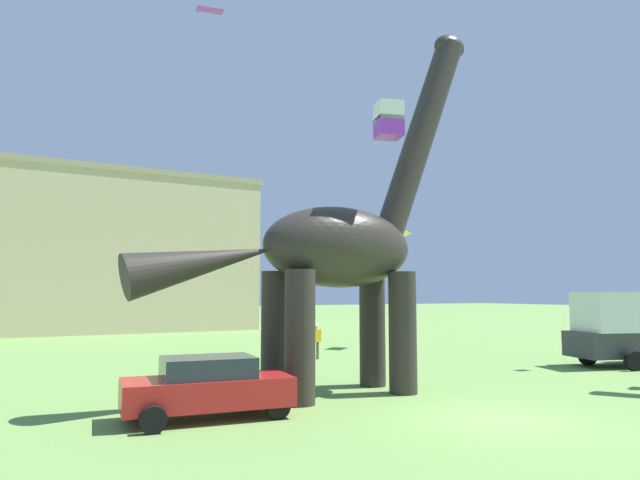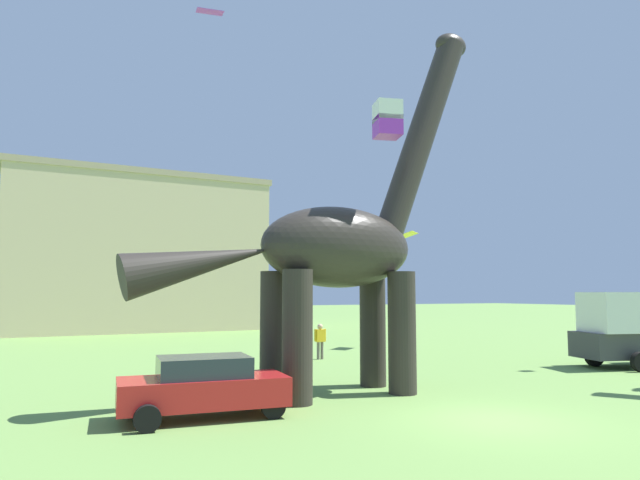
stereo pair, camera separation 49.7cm
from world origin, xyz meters
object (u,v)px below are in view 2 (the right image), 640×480
(parked_box_truck, at_px, (639,328))
(parked_sedan_left, at_px, (203,386))
(dinosaur_sculpture, at_px, (336,247))
(kite_mid_left, at_px, (406,236))
(person_vendor_side, at_px, (320,338))
(kite_drifting, at_px, (388,120))
(kite_near_low, at_px, (210,12))

(parked_box_truck, bearing_deg, parked_sedan_left, -159.78)
(dinosaur_sculpture, height_order, parked_box_truck, dinosaur_sculpture)
(parked_sedan_left, xyz_separation_m, kite_mid_left, (15.85, 12.79, 5.75))
(parked_sedan_left, height_order, parked_box_truck, parked_box_truck)
(person_vendor_side, distance_m, kite_mid_left, 9.54)
(parked_box_truck, height_order, kite_mid_left, kite_mid_left)
(person_vendor_side, bearing_deg, kite_drifting, -29.57)
(parked_sedan_left, bearing_deg, dinosaur_sculpture, 23.34)
(kite_mid_left, bearing_deg, kite_drifting, -128.30)
(parked_sedan_left, distance_m, kite_mid_left, 21.16)
(person_vendor_side, relative_size, kite_mid_left, 0.83)
(dinosaur_sculpture, bearing_deg, kite_near_low, 122.27)
(kite_drifting, bearing_deg, parked_sedan_left, -177.03)
(dinosaur_sculpture, xyz_separation_m, person_vendor_side, (3.95, 8.62, -3.61))
(parked_box_truck, relative_size, kite_mid_left, 2.96)
(kite_mid_left, bearing_deg, kite_near_low, -148.51)
(kite_drifting, relative_size, kite_mid_left, 0.57)
(parked_sedan_left, bearing_deg, kite_drifting, 10.32)
(parked_sedan_left, relative_size, kite_near_low, 4.35)
(parked_sedan_left, distance_m, person_vendor_side, 13.17)
(kite_drifting, bearing_deg, parked_box_truck, 3.25)
(parked_box_truck, height_order, kite_drifting, kite_drifting)
(kite_near_low, relative_size, kite_drifting, 0.88)
(parked_box_truck, bearing_deg, dinosaur_sculpture, -163.93)
(parked_sedan_left, bearing_deg, person_vendor_side, 56.49)
(parked_box_truck, distance_m, kite_near_low, 21.70)
(parked_box_truck, xyz_separation_m, kite_drifting, (-13.56, -0.77, 7.08))
(parked_box_truck, distance_m, person_vendor_side, 14.09)
(dinosaur_sculpture, xyz_separation_m, kite_mid_left, (11.18, 11.46, 1.93))
(parked_sedan_left, height_order, person_vendor_side, person_vendor_side)
(person_vendor_side, relative_size, kite_near_low, 1.67)
(person_vendor_side, bearing_deg, kite_near_low, -64.84)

